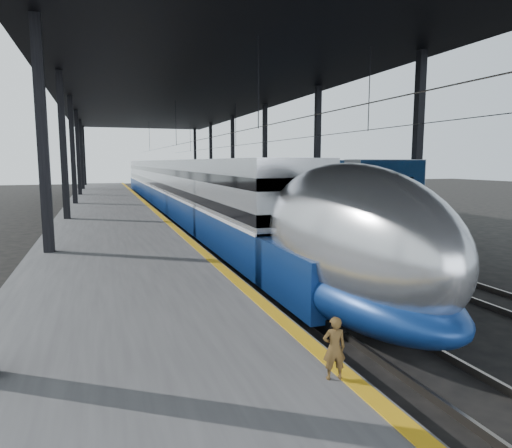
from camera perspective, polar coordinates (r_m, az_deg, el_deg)
name	(u,v)px	position (r m, az deg, el deg)	size (l,w,h in m)	color
ground	(250,304)	(13.59, -0.73, -9.97)	(160.00, 160.00, 0.00)	black
platform	(109,216)	(32.50, -17.91, 0.96)	(6.00, 80.00, 1.00)	#4C4C4F
yellow_strip	(151,207)	(32.61, -13.03, 2.06)	(0.30, 80.00, 0.01)	gold
rails	(223,217)	(33.65, -4.14, 0.82)	(6.52, 80.00, 0.16)	slate
canopy	(185,89)	(33.21, -8.82, 16.30)	(18.00, 75.00, 9.47)	black
tgv_train	(176,188)	(38.35, -9.93, 4.45)	(2.98, 65.20, 4.27)	#B5B7BD
second_train	(220,183)	(44.12, -4.50, 5.16)	(3.08, 56.05, 4.24)	navy
child	(334,348)	(6.92, 9.75, -15.03)	(0.34, 0.23, 0.94)	brown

